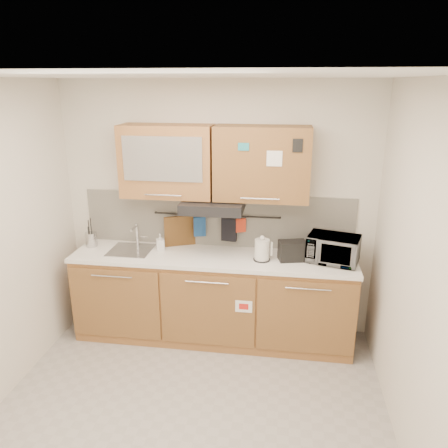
% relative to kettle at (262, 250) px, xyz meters
% --- Properties ---
extents(floor, '(3.20, 3.20, 0.00)m').
position_rel_kettle_xyz_m(floor, '(-0.49, -1.15, -1.02)').
color(floor, '#9E9993').
rests_on(floor, ground).
extents(ceiling, '(3.20, 3.20, 0.00)m').
position_rel_kettle_xyz_m(ceiling, '(-0.49, -1.15, 1.58)').
color(ceiling, white).
rests_on(ceiling, wall_back).
extents(wall_back, '(3.20, 0.00, 3.20)m').
position_rel_kettle_xyz_m(wall_back, '(-0.49, 0.35, 0.28)').
color(wall_back, silver).
rests_on(wall_back, ground).
extents(wall_right, '(0.00, 3.00, 3.00)m').
position_rel_kettle_xyz_m(wall_right, '(1.11, -1.15, 0.28)').
color(wall_right, silver).
rests_on(wall_right, ground).
extents(base_cabinet, '(2.80, 0.64, 0.88)m').
position_rel_kettle_xyz_m(base_cabinet, '(-0.49, 0.05, -0.61)').
color(base_cabinet, '#AB773C').
rests_on(base_cabinet, floor).
extents(countertop, '(2.82, 0.62, 0.04)m').
position_rel_kettle_xyz_m(countertop, '(-0.49, 0.04, -0.12)').
color(countertop, white).
rests_on(countertop, base_cabinet).
extents(backsplash, '(2.80, 0.02, 0.56)m').
position_rel_kettle_xyz_m(backsplash, '(-0.49, 0.34, 0.18)').
color(backsplash, silver).
rests_on(backsplash, countertop).
extents(upper_cabinets, '(1.82, 0.37, 0.70)m').
position_rel_kettle_xyz_m(upper_cabinets, '(-0.50, 0.18, 0.81)').
color(upper_cabinets, '#AB773C').
rests_on(upper_cabinets, wall_back).
extents(range_hood, '(0.60, 0.46, 0.10)m').
position_rel_kettle_xyz_m(range_hood, '(-0.49, 0.10, 0.40)').
color(range_hood, black).
rests_on(range_hood, upper_cabinets).
extents(sink, '(0.42, 0.40, 0.26)m').
position_rel_kettle_xyz_m(sink, '(-1.34, 0.06, -0.10)').
color(sink, silver).
rests_on(sink, countertop).
extents(utensil_rail, '(1.30, 0.02, 0.02)m').
position_rel_kettle_xyz_m(utensil_rail, '(-0.49, 0.30, 0.24)').
color(utensil_rail, black).
rests_on(utensil_rail, backsplash).
extents(utensil_crock, '(0.15, 0.15, 0.30)m').
position_rel_kettle_xyz_m(utensil_crock, '(-1.79, 0.12, -0.02)').
color(utensil_crock, '#B3B4B8').
rests_on(utensil_crock, countertop).
extents(kettle, '(0.19, 0.17, 0.25)m').
position_rel_kettle_xyz_m(kettle, '(0.00, 0.00, 0.00)').
color(kettle, silver).
rests_on(kettle, countertop).
extents(toaster, '(0.28, 0.21, 0.19)m').
position_rel_kettle_xyz_m(toaster, '(0.29, 0.04, -0.00)').
color(toaster, black).
rests_on(toaster, countertop).
extents(microwave, '(0.54, 0.43, 0.26)m').
position_rel_kettle_xyz_m(microwave, '(0.67, 0.06, 0.03)').
color(microwave, '#999999').
rests_on(microwave, countertop).
extents(soap_bottle, '(0.10, 0.10, 0.17)m').
position_rel_kettle_xyz_m(soap_bottle, '(-1.05, 0.12, -0.01)').
color(soap_bottle, '#999999').
rests_on(soap_bottle, countertop).
extents(cutting_board, '(0.35, 0.17, 0.46)m').
position_rel_kettle_xyz_m(cutting_board, '(-0.86, 0.29, -0.01)').
color(cutting_board, brown).
rests_on(cutting_board, utensil_rail).
extents(oven_mitt, '(0.13, 0.06, 0.21)m').
position_rel_kettle_xyz_m(oven_mitt, '(-0.67, 0.29, 0.12)').
color(oven_mitt, navy).
rests_on(oven_mitt, utensil_rail).
extents(dark_pouch, '(0.16, 0.06, 0.24)m').
position_rel_kettle_xyz_m(dark_pouch, '(-0.36, 0.29, 0.10)').
color(dark_pouch, black).
rests_on(dark_pouch, utensil_rail).
extents(pot_holder, '(0.12, 0.06, 0.14)m').
position_rel_kettle_xyz_m(pot_holder, '(-0.25, 0.29, 0.15)').
color(pot_holder, red).
rests_on(pot_holder, utensil_rail).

